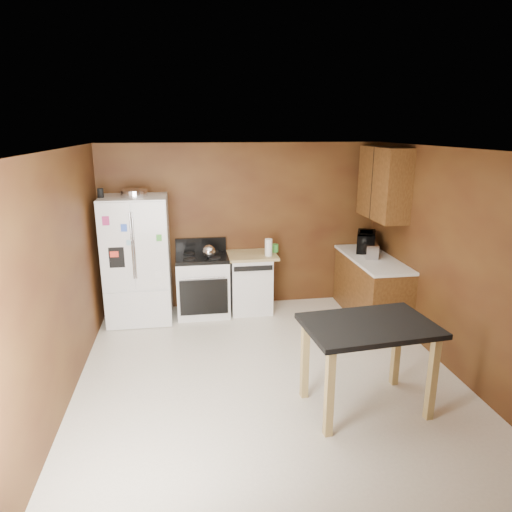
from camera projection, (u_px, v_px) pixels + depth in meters
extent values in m
plane|color=silver|center=(268.00, 375.00, 5.17)|extent=(4.50, 4.50, 0.00)
plane|color=white|center=(270.00, 149.00, 4.50)|extent=(4.50, 4.50, 0.00)
plane|color=#583817|center=(242.00, 226.00, 6.97)|extent=(4.20, 0.00, 4.20)
plane|color=#583817|center=(337.00, 383.00, 2.70)|extent=(4.20, 0.00, 4.20)
plane|color=#583817|center=(61.00, 280.00, 4.52)|extent=(0.00, 4.50, 4.50)
plane|color=#583817|center=(451.00, 262.00, 5.15)|extent=(0.00, 4.50, 4.50)
cylinder|color=silver|center=(134.00, 193.00, 6.21)|extent=(0.37, 0.37, 0.09)
cylinder|color=black|center=(100.00, 193.00, 6.10)|extent=(0.08, 0.08, 0.12)
sphere|color=silver|center=(209.00, 251.00, 6.53)|extent=(0.19, 0.19, 0.19)
cylinder|color=white|center=(269.00, 247.00, 6.68)|extent=(0.11, 0.11, 0.25)
cylinder|color=green|center=(275.00, 248.00, 6.90)|extent=(0.13, 0.13, 0.12)
cube|color=silver|center=(371.00, 251.00, 6.55)|extent=(0.22, 0.31, 0.20)
imported|color=black|center=(366.00, 242.00, 6.90)|extent=(0.49, 0.57, 0.27)
cube|color=white|center=(138.00, 259.00, 6.48)|extent=(0.90, 0.75, 1.80)
cube|color=white|center=(116.00, 248.00, 6.01)|extent=(0.43, 0.02, 1.20)
cube|color=white|center=(151.00, 247.00, 6.07)|extent=(0.43, 0.02, 1.20)
cube|color=white|center=(138.00, 310.00, 6.28)|extent=(0.88, 0.02, 0.54)
cube|color=black|center=(117.00, 257.00, 6.03)|extent=(0.20, 0.01, 0.28)
cylinder|color=silver|center=(132.00, 246.00, 6.01)|extent=(0.02, 0.02, 0.90)
cylinder|color=silver|center=(134.00, 246.00, 6.01)|extent=(0.02, 0.02, 0.90)
cube|color=#B92B70|center=(106.00, 221.00, 5.87)|extent=(0.09, 0.00, 0.12)
cube|color=blue|center=(124.00, 228.00, 5.93)|extent=(0.08, 0.00, 0.10)
cube|color=green|center=(159.00, 238.00, 6.03)|extent=(0.07, 0.00, 0.09)
cube|color=#EF3C27|center=(114.00, 254.00, 6.00)|extent=(0.11, 0.00, 0.08)
cube|color=white|center=(158.00, 274.00, 6.16)|extent=(0.09, 0.00, 0.10)
cube|color=#93C6DD|center=(129.00, 243.00, 5.99)|extent=(0.07, 0.00, 0.07)
cube|color=white|center=(203.00, 286.00, 6.79)|extent=(0.76, 0.65, 0.85)
cube|color=black|center=(202.00, 257.00, 6.67)|extent=(0.76, 0.65, 0.05)
cube|color=black|center=(201.00, 244.00, 6.91)|extent=(0.76, 0.06, 0.20)
cube|color=black|center=(204.00, 297.00, 6.49)|extent=(0.68, 0.02, 0.52)
cylinder|color=silver|center=(203.00, 278.00, 6.40)|extent=(0.62, 0.02, 0.02)
cylinder|color=black|center=(189.00, 253.00, 6.79)|extent=(0.17, 0.17, 0.02)
cylinder|color=black|center=(213.00, 252.00, 6.84)|extent=(0.17, 0.17, 0.02)
cylinder|color=black|center=(190.00, 259.00, 6.49)|extent=(0.17, 0.17, 0.02)
cylinder|color=black|center=(215.00, 258.00, 6.54)|extent=(0.17, 0.17, 0.02)
cube|color=white|center=(250.00, 283.00, 6.93)|extent=(0.60, 0.60, 0.85)
cube|color=black|center=(253.00, 268.00, 6.54)|extent=(0.56, 0.02, 0.07)
cube|color=tan|center=(250.00, 255.00, 6.80)|extent=(0.78, 0.62, 0.04)
cube|color=brown|center=(371.00, 288.00, 6.70)|extent=(0.60, 1.55, 0.86)
cube|color=white|center=(373.00, 259.00, 6.58)|extent=(0.63, 1.58, 0.04)
cube|color=brown|center=(384.00, 183.00, 6.40)|extent=(0.35, 1.05, 1.00)
cube|color=black|center=(372.00, 184.00, 6.38)|extent=(0.01, 0.01, 1.00)
cube|color=black|center=(369.00, 326.00, 4.35)|extent=(1.29, 0.92, 0.05)
cube|color=tan|center=(305.00, 358.00, 4.65)|extent=(0.08, 0.08, 0.88)
cube|color=tan|center=(397.00, 347.00, 4.89)|extent=(0.08, 0.08, 0.88)
cube|color=tan|center=(329.00, 392.00, 4.05)|extent=(0.08, 0.08, 0.88)
cube|color=tan|center=(432.00, 378.00, 4.29)|extent=(0.08, 0.08, 0.88)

